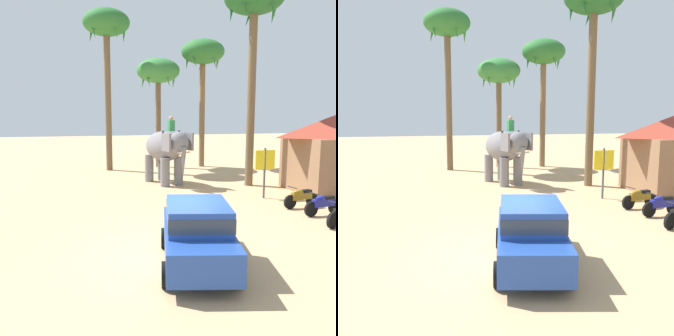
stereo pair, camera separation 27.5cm
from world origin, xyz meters
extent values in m
plane|color=tan|center=(0.00, 0.00, 0.00)|extent=(120.00, 120.00, 0.00)
cube|color=#23479E|center=(0.43, -0.78, 0.68)|extent=(2.59, 4.38, 0.76)
cube|color=#23479E|center=(0.41, -0.88, 1.38)|extent=(2.00, 2.40, 0.64)
cube|color=#2D3842|center=(0.41, -0.88, 1.38)|extent=(2.02, 2.43, 0.35)
cylinder|color=black|center=(-0.10, 0.65, 0.30)|extent=(0.31, 0.63, 0.60)
cylinder|color=black|center=(1.55, 0.26, 0.30)|extent=(0.31, 0.63, 0.60)
cylinder|color=black|center=(-0.69, -1.83, 0.30)|extent=(0.31, 0.63, 0.60)
cylinder|color=black|center=(0.97, -2.22, 0.30)|extent=(0.31, 0.63, 0.60)
ellipsoid|color=slate|center=(2.37, 10.83, 2.15)|extent=(2.42, 3.43, 1.70)
cylinder|color=slate|center=(3.05, 10.06, 0.80)|extent=(0.52, 0.52, 1.60)
cylinder|color=slate|center=(2.21, 9.81, 0.80)|extent=(0.52, 0.52, 1.60)
cylinder|color=slate|center=(2.52, 11.85, 0.80)|extent=(0.52, 0.52, 1.60)
cylinder|color=slate|center=(1.68, 11.59, 0.80)|extent=(0.52, 0.52, 1.60)
ellipsoid|color=slate|center=(2.83, 9.27, 2.45)|extent=(1.34, 1.27, 1.20)
cube|color=slate|center=(3.49, 9.57, 2.50)|extent=(0.34, 0.80, 0.96)
cube|color=slate|center=(2.11, 9.16, 2.50)|extent=(0.34, 0.80, 0.96)
cone|color=slate|center=(2.96, 8.84, 1.45)|extent=(0.45, 0.45, 1.60)
cone|color=beige|center=(3.20, 8.96, 1.95)|extent=(0.28, 0.57, 0.21)
cone|color=beige|center=(2.70, 8.81, 1.95)|extent=(0.28, 0.57, 0.21)
cube|color=#338C4C|center=(2.61, 10.01, 3.35)|extent=(0.39, 0.33, 0.60)
sphere|color=tan|center=(2.61, 10.01, 3.77)|extent=(0.22, 0.22, 0.22)
cylinder|color=#333338|center=(3.11, 10.16, 2.80)|extent=(0.12, 0.12, 0.55)
cylinder|color=#333338|center=(2.11, 9.86, 2.80)|extent=(0.12, 0.12, 0.55)
cylinder|color=black|center=(6.03, 0.96, 0.30)|extent=(0.60, 0.27, 0.60)
cylinder|color=black|center=(6.12, 0.98, 0.92)|extent=(0.20, 0.54, 0.04)
cylinder|color=black|center=(6.25, 2.48, 0.30)|extent=(0.61, 0.17, 0.60)
cylinder|color=black|center=(7.45, 2.63, 0.30)|extent=(0.61, 0.17, 0.60)
cube|color=navy|center=(6.85, 2.56, 0.52)|extent=(1.04, 0.32, 0.32)
ellipsoid|color=navy|center=(6.70, 2.54, 0.70)|extent=(0.47, 0.29, 0.20)
cube|color=black|center=(7.10, 2.59, 0.70)|extent=(0.46, 0.27, 0.12)
cylinder|color=black|center=(6.34, 2.49, 0.92)|extent=(0.11, 0.55, 0.04)
cylinder|color=black|center=(6.13, 3.74, 0.30)|extent=(0.61, 0.19, 0.60)
cylinder|color=black|center=(7.32, 3.92, 0.30)|extent=(0.61, 0.19, 0.60)
cube|color=olive|center=(6.73, 3.83, 0.52)|extent=(1.04, 0.35, 0.32)
ellipsoid|color=olive|center=(6.58, 3.81, 0.70)|extent=(0.47, 0.30, 0.20)
cube|color=black|center=(6.97, 3.87, 0.70)|extent=(0.47, 0.28, 0.12)
cylinder|color=black|center=(6.22, 3.76, 0.92)|extent=(0.12, 0.55, 0.04)
cylinder|color=brown|center=(6.87, 16.94, 4.18)|extent=(0.42, 0.42, 8.35)
ellipsoid|color=#286B2D|center=(6.87, 16.94, 8.55)|extent=(3.20, 3.20, 1.80)
cone|color=#286B2D|center=(8.07, 16.94, 8.05)|extent=(0.40, 0.92, 1.64)
cone|color=#286B2D|center=(7.24, 18.08, 8.05)|extent=(0.91, 0.57, 1.67)
cone|color=#286B2D|center=(5.90, 17.64, 8.05)|extent=(0.73, 0.83, 1.69)
cone|color=#286B2D|center=(5.90, 16.23, 8.05)|extent=(0.73, 0.83, 1.69)
cone|color=#286B2D|center=(7.24, 15.80, 8.05)|extent=(0.91, 0.57, 1.67)
cylinder|color=brown|center=(3.62, 17.55, 3.48)|extent=(0.40, 0.40, 6.96)
ellipsoid|color=#337A38|center=(3.62, 17.55, 7.16)|extent=(3.20, 3.20, 1.80)
cone|color=#337A38|center=(4.82, 17.55, 6.66)|extent=(0.40, 0.92, 1.64)
cone|color=#337A38|center=(3.99, 18.70, 6.66)|extent=(0.91, 0.57, 1.67)
cone|color=#337A38|center=(2.65, 18.26, 6.66)|extent=(0.73, 0.83, 1.69)
cone|color=#337A38|center=(2.65, 16.85, 6.66)|extent=(0.73, 0.83, 1.69)
cone|color=#337A38|center=(3.99, 16.41, 6.66)|extent=(0.91, 0.57, 1.67)
cylinder|color=brown|center=(-0.18, 16.73, 4.98)|extent=(0.44, 0.44, 9.96)
ellipsoid|color=#286B2D|center=(-0.18, 16.73, 10.16)|extent=(3.20, 3.20, 1.80)
cone|color=#286B2D|center=(1.02, 16.73, 9.66)|extent=(0.40, 0.92, 1.64)
cone|color=#286B2D|center=(0.19, 17.87, 9.66)|extent=(0.91, 0.57, 1.67)
cone|color=#286B2D|center=(-1.15, 17.43, 9.66)|extent=(0.73, 0.83, 1.69)
cone|color=#286B2D|center=(-1.15, 16.02, 9.66)|extent=(0.73, 0.83, 1.69)
cone|color=#286B2D|center=(0.19, 15.59, 9.66)|extent=(0.91, 0.57, 1.67)
cylinder|color=brown|center=(6.86, 8.99, 4.95)|extent=(0.44, 0.44, 9.90)
cone|color=#1E5B28|center=(8.06, 8.99, 9.60)|extent=(0.40, 0.92, 1.64)
cone|color=#1E5B28|center=(7.23, 10.13, 9.60)|extent=(0.91, 0.57, 1.67)
cone|color=#1E5B28|center=(5.89, 9.70, 9.60)|extent=(0.73, 0.83, 1.69)
cone|color=#1E5B28|center=(5.89, 8.29, 9.60)|extent=(0.73, 0.83, 1.69)
cone|color=#1E5B28|center=(7.23, 7.85, 9.60)|extent=(0.91, 0.57, 1.67)
cylinder|color=#4C4C51|center=(6.08, 5.87, 1.20)|extent=(0.10, 0.10, 2.40)
cube|color=yellow|center=(6.08, 5.87, 1.85)|extent=(1.00, 0.08, 0.90)
camera|label=1|loc=(-2.63, -9.61, 3.95)|focal=39.31mm
camera|label=2|loc=(-2.36, -9.68, 3.95)|focal=39.31mm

